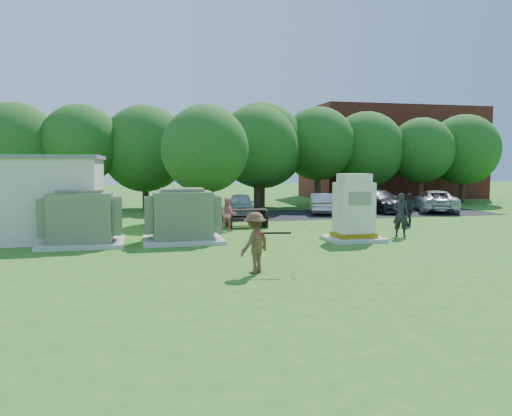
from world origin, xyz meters
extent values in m
plane|color=#2D6619|center=(0.00, 0.00, 0.00)|extent=(120.00, 120.00, 0.00)
cube|color=maroon|center=(18.00, 27.00, 4.00)|extent=(15.00, 8.00, 8.00)
cube|color=#232326|center=(7.00, 13.50, 0.01)|extent=(20.00, 6.00, 0.01)
cube|color=beige|center=(-6.50, 4.50, 0.07)|extent=(3.00, 2.40, 0.15)
cube|color=#647151|center=(-6.50, 4.50, 1.05)|extent=(2.20, 1.80, 1.80)
cube|color=#647151|center=(-6.50, 4.50, 2.01)|extent=(1.60, 1.30, 0.12)
cube|color=#647151|center=(-7.77, 4.50, 1.07)|extent=(0.32, 1.50, 1.35)
cube|color=#647151|center=(-5.23, 4.50, 1.07)|extent=(0.32, 1.50, 1.35)
cube|color=beige|center=(-2.80, 4.50, 0.07)|extent=(3.00, 2.40, 0.15)
cube|color=#5E6D4C|center=(-2.80, 4.50, 1.05)|extent=(2.20, 1.80, 1.80)
cube|color=#5E6D4C|center=(-2.80, 4.50, 2.01)|extent=(1.60, 1.30, 0.12)
cube|color=#5E6D4C|center=(-4.07, 4.50, 1.07)|extent=(0.32, 1.50, 1.35)
cube|color=#5E6D4C|center=(-1.53, 4.50, 1.07)|extent=(0.32, 1.50, 1.35)
cube|color=beige|center=(3.76, 3.27, 0.07)|extent=(2.16, 1.76, 0.15)
cube|color=yellow|center=(3.76, 3.27, 0.24)|extent=(1.52, 1.23, 0.18)
cube|color=beige|center=(3.76, 3.27, 1.30)|extent=(1.37, 1.08, 1.96)
cube|color=beige|center=(3.76, 3.27, 2.46)|extent=(1.13, 0.88, 0.34)
cube|color=gray|center=(3.76, 2.71, 1.70)|extent=(0.88, 0.04, 0.49)
cube|color=black|center=(0.57, 8.46, 0.81)|extent=(1.97, 0.77, 0.07)
cube|color=black|center=(0.57, 9.06, 0.48)|extent=(1.97, 0.27, 0.05)
cube|color=black|center=(0.57, 7.86, 0.48)|extent=(1.97, 0.27, 0.05)
cube|color=black|center=(-0.29, 8.46, 0.40)|extent=(0.09, 1.48, 0.81)
cube|color=black|center=(1.42, 8.46, 0.40)|extent=(0.09, 1.48, 0.81)
imported|color=brown|center=(-1.34, -1.56, 0.84)|extent=(1.24, 1.18, 1.69)
imported|color=black|center=(6.09, 3.80, 0.91)|extent=(0.78, 0.76, 1.81)
imported|color=#D06E73|center=(-0.57, 6.97, 0.76)|extent=(0.76, 0.61, 1.51)
imported|color=black|center=(8.29, 6.92, 0.80)|extent=(0.76, 1.02, 1.60)
imported|color=silver|center=(1.41, 14.00, 0.64)|extent=(2.17, 3.99, 1.29)
imported|color=#9D9EA2|center=(6.38, 13.71, 0.63)|extent=(2.40, 4.02, 1.25)
imported|color=black|center=(10.26, 13.97, 0.70)|extent=(2.72, 5.06, 1.39)
imported|color=silver|center=(13.80, 13.22, 0.68)|extent=(4.04, 5.38, 1.36)
cylinder|color=black|center=(-0.76, -1.66, 1.11)|extent=(0.85, 0.20, 0.06)
cylinder|color=maroon|center=(-1.23, -1.69, 1.11)|extent=(0.23, 0.10, 0.06)
sphere|color=white|center=(0.04, -1.74, 1.10)|extent=(0.09, 0.09, 0.09)
cylinder|color=#47301E|center=(-12.00, 19.40, 1.20)|extent=(0.44, 0.44, 2.40)
sphere|color=#235B1C|center=(-12.00, 19.40, 4.08)|extent=(5.60, 5.60, 5.60)
cylinder|color=#47301E|center=(-8.00, 18.80, 1.40)|extent=(0.44, 0.44, 2.80)
sphere|color=#235B1C|center=(-8.00, 18.80, 4.30)|extent=(5.00, 5.00, 5.00)
cylinder|color=#47301E|center=(-4.00, 19.60, 1.15)|extent=(0.44, 0.44, 2.30)
sphere|color=#235B1C|center=(-4.00, 19.60, 4.04)|extent=(5.80, 5.80, 5.80)
cylinder|color=#47301E|center=(0.00, 18.70, 1.35)|extent=(0.44, 0.44, 2.70)
sphere|color=#235B1C|center=(0.00, 18.70, 4.32)|extent=(5.40, 5.40, 5.40)
cylinder|color=#47301E|center=(4.00, 19.30, 1.25)|extent=(0.44, 0.44, 2.50)
sphere|color=#235B1C|center=(4.00, 19.30, 4.30)|extent=(6.00, 6.00, 6.00)
cylinder|color=#47301E|center=(8.00, 18.90, 1.45)|extent=(0.44, 0.44, 2.90)
sphere|color=#235B1C|center=(8.00, 18.90, 4.46)|extent=(5.20, 5.20, 5.20)
cylinder|color=#47301E|center=(12.00, 19.50, 1.20)|extent=(0.44, 0.44, 2.40)
sphere|color=#235B1C|center=(12.00, 19.50, 4.08)|extent=(5.60, 5.60, 5.60)
cylinder|color=#47301E|center=(16.00, 18.60, 1.30)|extent=(0.44, 0.44, 2.60)
sphere|color=#235B1C|center=(16.00, 18.60, 4.04)|extent=(4.80, 4.80, 4.80)
cylinder|color=#47301E|center=(20.00, 19.20, 1.25)|extent=(0.44, 0.44, 2.50)
sphere|color=#235B1C|center=(20.00, 19.20, 4.12)|extent=(5.40, 5.40, 5.40)
cylinder|color=#47301E|center=(-1.00, 11.50, 1.20)|extent=(0.44, 0.44, 2.40)
sphere|color=#235B1C|center=(-1.00, 11.50, 3.78)|extent=(4.60, 4.60, 4.60)
cylinder|color=#47301E|center=(3.00, 16.50, 1.30)|extent=(0.44, 0.44, 2.60)
sphere|color=#235B1C|center=(3.00, 16.50, 4.16)|extent=(5.20, 5.20, 5.20)
camera|label=1|loc=(-4.39, -14.76, 2.99)|focal=35.00mm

